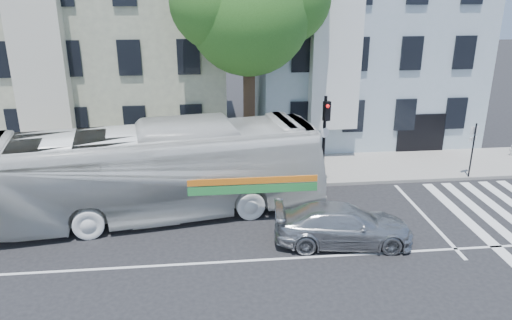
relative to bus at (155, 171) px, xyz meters
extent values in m
plane|color=black|center=(4.15, -3.92, -1.85)|extent=(120.00, 120.00, 0.00)
cube|color=gray|center=(4.15, 4.08, -1.78)|extent=(80.00, 4.00, 0.15)
cube|color=gray|center=(-2.85, 11.08, 3.65)|extent=(12.00, 10.00, 11.00)
cube|color=#9DB3BB|center=(11.15, 11.08, 3.65)|extent=(12.00, 10.00, 11.00)
cylinder|color=#2D2116|center=(4.15, 4.58, 0.75)|extent=(0.56, 0.56, 5.20)
sphere|color=#214616|center=(4.15, 4.58, 5.65)|extent=(5.60, 5.60, 5.60)
sphere|color=#214616|center=(2.75, 4.28, 6.15)|extent=(4.20, 4.20, 4.20)
sphere|color=#214616|center=(3.55, 5.18, 4.65)|extent=(3.40, 3.40, 3.40)
imported|color=silver|center=(0.00, 0.00, 0.00)|extent=(5.15, 13.64, 3.71)
imported|color=#A5A7AC|center=(6.79, -3.04, -1.14)|extent=(2.52, 5.10, 1.43)
cylinder|color=black|center=(7.24, 2.13, 0.25)|extent=(0.14, 0.14, 4.21)
cube|color=black|center=(7.24, 1.88, 1.75)|extent=(0.34, 0.31, 0.85)
sphere|color=red|center=(7.24, 1.75, 2.00)|extent=(0.16, 0.16, 0.16)
cylinder|color=white|center=(7.24, 1.98, 0.75)|extent=(0.42, 0.20, 0.44)
cylinder|color=black|center=(14.33, 2.18, -0.40)|extent=(0.07, 0.07, 2.61)
cube|color=white|center=(14.33, 2.28, 0.54)|extent=(0.46, 0.20, 0.37)
cube|color=white|center=(14.33, 2.28, 0.12)|extent=(0.46, 0.20, 0.19)
camera|label=1|loc=(2.02, -18.50, 7.13)|focal=35.00mm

